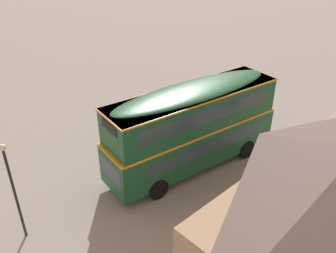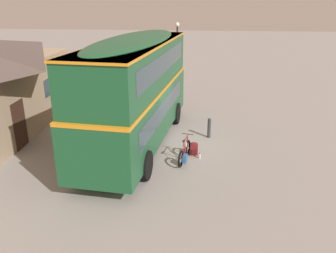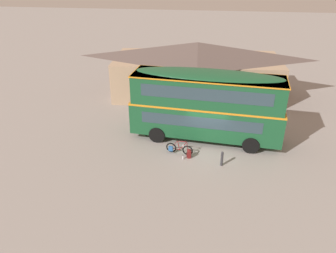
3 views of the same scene
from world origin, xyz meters
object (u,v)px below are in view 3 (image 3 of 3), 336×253
double_decker_bus (207,103)px  touring_bicycle (178,149)px  backpack_on_ground (189,153)px  kerb_bollard (222,158)px  water_bottle_clear_plastic (183,158)px

double_decker_bus → touring_bicycle: double_decker_bus is taller
backpack_on_ground → kerb_bollard: size_ratio=0.57×
double_decker_bus → kerb_bollard: bearing=-70.8°
backpack_on_ground → water_bottle_clear_plastic: size_ratio=2.31×
touring_bicycle → backpack_on_ground: 0.79m
water_bottle_clear_plastic → kerb_bollard: bearing=-9.3°
double_decker_bus → kerb_bollard: size_ratio=10.48×
kerb_bollard → touring_bicycle: bearing=159.9°
water_bottle_clear_plastic → touring_bicycle: bearing=120.6°
backpack_on_ground → kerb_bollard: bearing=-17.8°
double_decker_bus → kerb_bollard: double_decker_bus is taller
touring_bicycle → double_decker_bus: bearing=53.6°
kerb_bollard → backpack_on_ground: bearing=162.2°
double_decker_bus → backpack_on_ground: size_ratio=18.38×
water_bottle_clear_plastic → kerb_bollard: (2.37, -0.39, 0.39)m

